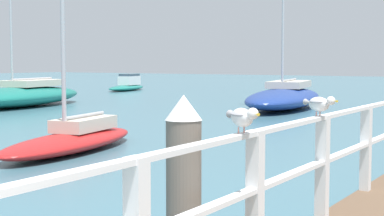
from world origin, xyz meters
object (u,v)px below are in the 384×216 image
(boat_2, at_px, (72,137))
(boat_3, at_px, (284,97))
(dock_piling_near, at_px, (184,208))
(boat_1, at_px, (20,96))
(seagull_background, at_px, (319,103))
(boat_4, at_px, (127,85))
(seagull_foreground, at_px, (242,116))

(boat_2, bearing_deg, boat_3, -98.07)
(dock_piling_near, distance_m, boat_1, 23.79)
(seagull_background, relative_size, boat_1, 0.05)
(dock_piling_near, bearing_deg, boat_1, 141.46)
(boat_3, height_order, boat_4, boat_3)
(seagull_background, xyz_separation_m, boat_4, (-24.04, 27.09, -1.27))
(boat_2, xyz_separation_m, boat_4, (-16.51, 22.83, 0.07))
(boat_1, distance_m, boat_4, 15.09)
(seagull_foreground, distance_m, boat_4, 37.53)
(boat_1, xyz_separation_m, boat_4, (-5.04, 14.22, -0.11))
(seagull_foreground, relative_size, seagull_background, 0.94)
(boat_4, bearing_deg, seagull_foreground, -63.28)
(boat_2, bearing_deg, seagull_background, 138.96)
(seagull_background, relative_size, boat_3, 0.05)
(dock_piling_near, bearing_deg, boat_2, 138.95)
(boat_2, distance_m, boat_4, 28.17)
(seagull_background, bearing_deg, boat_4, -110.47)
(boat_3, bearing_deg, dock_piling_near, 100.06)
(seagull_foreground, relative_size, boat_4, 0.08)
(seagull_foreground, bearing_deg, boat_4, -105.22)
(boat_1, xyz_separation_m, boat_2, (11.47, -8.60, -0.18))
(boat_1, bearing_deg, seagull_foreground, 131.78)
(boat_1, relative_size, boat_2, 1.34)
(boat_1, height_order, boat_2, boat_1)
(seagull_background, distance_m, boat_4, 36.24)
(seagull_foreground, height_order, boat_1, boat_1)
(boat_4, bearing_deg, boat_1, -83.61)
(seagull_foreground, relative_size, boat_3, 0.04)
(seagull_foreground, bearing_deg, seagull_background, -145.10)
(boat_4, bearing_deg, dock_piling_near, -63.98)
(seagull_foreground, bearing_deg, boat_2, -93.49)
(seagull_background, distance_m, boat_3, 20.28)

